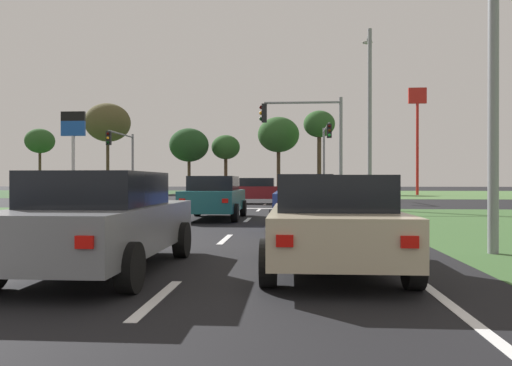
% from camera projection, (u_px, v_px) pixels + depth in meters
% --- Properties ---
extents(ground_plane, '(200.00, 200.00, 0.00)m').
position_uv_depth(ground_plane, '(214.00, 203.00, 32.41)').
color(ground_plane, black).
extents(grass_verge_far_left, '(35.00, 35.00, 0.01)m').
position_uv_depth(grass_verge_far_left, '(33.00, 193.00, 58.67)').
color(grass_verge_far_left, '#2D4C28').
rests_on(grass_verge_far_left, ground).
extents(grass_verge_far_right, '(35.00, 35.00, 0.01)m').
position_uv_depth(grass_verge_far_right, '(475.00, 194.00, 55.03)').
color(grass_verge_far_right, '#476B38').
rests_on(grass_verge_far_right, ground).
extents(median_island_near, '(1.20, 22.00, 0.14)m').
position_uv_depth(median_island_near, '(105.00, 230.00, 13.46)').
color(median_island_near, gray).
rests_on(median_island_near, ground).
extents(median_island_far, '(1.20, 36.00, 0.14)m').
position_uv_depth(median_island_far, '(248.00, 193.00, 57.35)').
color(median_island_far, gray).
rests_on(median_island_far, ground).
extents(lane_dash_near, '(0.14, 2.00, 0.01)m').
position_uv_depth(lane_dash_near, '(157.00, 299.00, 5.82)').
color(lane_dash_near, silver).
rests_on(lane_dash_near, ground).
extents(lane_dash_second, '(0.14, 2.00, 0.01)m').
position_uv_depth(lane_dash_second, '(225.00, 239.00, 11.80)').
color(lane_dash_second, silver).
rests_on(lane_dash_second, ground).
extents(lane_dash_third, '(0.14, 2.00, 0.01)m').
position_uv_depth(lane_dash_third, '(248.00, 220.00, 17.79)').
color(lane_dash_third, silver).
rests_on(lane_dash_third, ground).
extents(lane_dash_fourth, '(0.14, 2.00, 0.01)m').
position_uv_depth(lane_dash_fourth, '(259.00, 210.00, 23.77)').
color(lane_dash_fourth, silver).
rests_on(lane_dash_fourth, ground).
extents(lane_dash_fifth, '(0.14, 2.00, 0.01)m').
position_uv_depth(lane_dash_fifth, '(265.00, 204.00, 29.76)').
color(lane_dash_fifth, silver).
rests_on(lane_dash_fifth, ground).
extents(edge_line_right, '(0.14, 24.00, 0.01)m').
position_uv_depth(edge_line_right, '(354.00, 230.00, 13.97)').
color(edge_line_right, silver).
rests_on(edge_line_right, ground).
extents(stop_bar_near, '(6.40, 0.50, 0.01)m').
position_uv_depth(stop_bar_near, '(266.00, 209.00, 25.16)').
color(stop_bar_near, silver).
rests_on(stop_bar_near, ground).
extents(crosswalk_bar_near, '(0.70, 2.80, 0.01)m').
position_uv_depth(crosswalk_bar_near, '(86.00, 206.00, 27.68)').
color(crosswalk_bar_near, silver).
rests_on(crosswalk_bar_near, ground).
extents(crosswalk_bar_second, '(0.70, 2.80, 0.01)m').
position_uv_depth(crosswalk_bar_second, '(106.00, 206.00, 27.60)').
color(crosswalk_bar_second, silver).
rests_on(crosswalk_bar_second, ground).
extents(crosswalk_bar_third, '(0.70, 2.80, 0.01)m').
position_uv_depth(crosswalk_bar_third, '(126.00, 206.00, 27.52)').
color(crosswalk_bar_third, silver).
rests_on(crosswalk_bar_third, ground).
extents(crosswalk_bar_fourth, '(0.70, 2.80, 0.01)m').
position_uv_depth(crosswalk_bar_fourth, '(147.00, 206.00, 27.44)').
color(crosswalk_bar_fourth, silver).
rests_on(crosswalk_bar_fourth, ground).
extents(crosswalk_bar_fifth, '(0.70, 2.80, 0.01)m').
position_uv_depth(crosswalk_bar_fifth, '(167.00, 206.00, 27.36)').
color(crosswalk_bar_fifth, silver).
rests_on(crosswalk_bar_fifth, ground).
extents(crosswalk_bar_sixth, '(0.70, 2.80, 0.01)m').
position_uv_depth(crosswalk_bar_sixth, '(187.00, 206.00, 27.27)').
color(crosswalk_bar_sixth, silver).
rests_on(crosswalk_bar_sixth, ground).
extents(crosswalk_bar_seventh, '(0.70, 2.80, 0.01)m').
position_uv_depth(crosswalk_bar_seventh, '(208.00, 207.00, 27.19)').
color(crosswalk_bar_seventh, silver).
rests_on(crosswalk_bar_seventh, ground).
extents(crosswalk_bar_eighth, '(0.70, 2.80, 0.01)m').
position_uv_depth(crosswalk_bar_eighth, '(229.00, 207.00, 27.11)').
color(crosswalk_bar_eighth, silver).
rests_on(crosswalk_bar_eighth, ground).
extents(car_maroon_near, '(4.61, 2.01, 1.60)m').
position_uv_depth(car_maroon_near, '(255.00, 191.00, 30.91)').
color(car_maroon_near, maroon).
rests_on(car_maroon_near, ground).
extents(car_silver_second, '(2.04, 4.52, 1.48)m').
position_uv_depth(car_silver_second, '(207.00, 188.00, 43.53)').
color(car_silver_second, '#B7B7BC').
rests_on(car_silver_second, ground).
extents(car_grey_third, '(2.03, 4.59, 1.53)m').
position_uv_depth(car_grey_third, '(102.00, 221.00, 7.60)').
color(car_grey_third, slate).
rests_on(car_grey_third, ground).
extents(car_red_fourth, '(2.08, 4.14, 1.55)m').
position_uv_depth(car_red_fourth, '(226.00, 187.00, 56.32)').
color(car_red_fourth, '#A31919').
rests_on(car_red_fourth, ground).
extents(car_teal_fifth, '(2.07, 4.60, 1.58)m').
position_uv_depth(car_teal_fifth, '(214.00, 197.00, 18.24)').
color(car_teal_fifth, '#19565B').
rests_on(car_teal_fifth, ground).
extents(car_beige_sixth, '(2.08, 4.17, 1.48)m').
position_uv_depth(car_beige_sixth, '(332.00, 222.00, 7.67)').
color(car_beige_sixth, '#BCAD8E').
rests_on(car_beige_sixth, ground).
extents(car_blue_seventh, '(1.96, 4.26, 1.59)m').
position_uv_depth(car_blue_seventh, '(304.00, 201.00, 14.63)').
color(car_blue_seventh, navy).
rests_on(car_blue_seventh, ground).
extents(traffic_signal_far_right, '(0.32, 5.81, 5.55)m').
position_uv_depth(traffic_signal_far_right, '(326.00, 147.00, 36.29)').
color(traffic_signal_far_right, gray).
rests_on(traffic_signal_far_right, ground).
extents(traffic_signal_near_right, '(4.27, 0.32, 5.70)m').
position_uv_depth(traffic_signal_near_right, '(311.00, 133.00, 25.38)').
color(traffic_signal_near_right, gray).
rests_on(traffic_signal_near_right, ground).
extents(traffic_signal_far_left, '(0.32, 5.55, 5.17)m').
position_uv_depth(traffic_signal_far_left, '(124.00, 152.00, 37.41)').
color(traffic_signal_far_left, gray).
rests_on(traffic_signal_far_left, ground).
extents(street_lamp_second, '(0.56, 1.92, 8.92)m').
position_uv_depth(street_lamp_second, '(369.00, 109.00, 24.53)').
color(street_lamp_second, gray).
rests_on(street_lamp_second, ground).
extents(pedestrian_at_median, '(0.34, 0.34, 1.70)m').
position_uv_depth(pedestrian_at_median, '(235.00, 184.00, 44.96)').
color(pedestrian_at_median, '#4C4C4C').
rests_on(pedestrian_at_median, median_island_far).
extents(fastfood_pole_sign, '(1.80, 0.40, 10.93)m').
position_uv_depth(fastfood_pole_sign, '(417.00, 116.00, 50.35)').
color(fastfood_pole_sign, red).
rests_on(fastfood_pole_sign, ground).
extents(fuel_price_totem, '(1.80, 0.24, 6.56)m').
position_uv_depth(fuel_price_totem, '(73.00, 135.00, 36.58)').
color(fuel_price_totem, silver).
rests_on(fuel_price_totem, ground).
extents(treeline_near, '(3.65, 3.65, 8.07)m').
position_uv_depth(treeline_near, '(40.00, 141.00, 62.57)').
color(treeline_near, '#423323').
rests_on(treeline_near, ground).
extents(treeline_second, '(5.40, 5.40, 10.75)m').
position_uv_depth(treeline_second, '(108.00, 123.00, 59.23)').
color(treeline_second, '#423323').
rests_on(treeline_second, ground).
extents(treeline_third, '(4.76, 4.76, 7.82)m').
position_uv_depth(treeline_third, '(189.00, 145.00, 59.78)').
color(treeline_third, '#423323').
rests_on(treeline_third, ground).
extents(treeline_fourth, '(3.51, 3.51, 7.11)m').
position_uv_depth(treeline_fourth, '(226.00, 148.00, 60.94)').
color(treeline_fourth, '#423323').
rests_on(treeline_fourth, ground).
extents(treeline_fifth, '(3.55, 3.55, 9.39)m').
position_uv_depth(treeline_fifth, '(319.00, 125.00, 55.82)').
color(treeline_fifth, '#423323').
rests_on(treeline_fifth, ground).
extents(treeline_sixth, '(4.99, 4.99, 9.14)m').
position_uv_depth(treeline_sixth, '(278.00, 135.00, 59.41)').
color(treeline_sixth, '#423323').
rests_on(treeline_sixth, ground).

